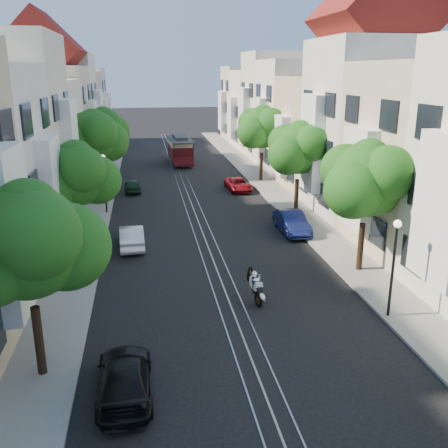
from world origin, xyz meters
name	(u,v)px	position (x,y,z in m)	size (l,w,h in m)	color
ground	(187,191)	(0.00, 28.00, 0.00)	(200.00, 200.00, 0.00)	black
sidewalk_east	(269,188)	(7.25, 28.00, 0.06)	(2.50, 80.00, 0.12)	gray
sidewalk_west	(100,194)	(-7.25, 28.00, 0.06)	(2.50, 80.00, 0.12)	gray
rail_left	(180,192)	(-0.55, 28.00, 0.01)	(0.06, 80.00, 0.02)	gray
rail_slot	(187,191)	(0.00, 28.00, 0.01)	(0.06, 80.00, 0.02)	gray
rail_right	(193,191)	(0.55, 28.00, 0.01)	(0.06, 80.00, 0.02)	gray
lane_line	(187,191)	(0.00, 28.00, 0.00)	(0.08, 80.00, 0.01)	tan
townhouses_east	(324,128)	(11.87, 27.91, 5.18)	(7.75, 72.00, 12.00)	beige
townhouses_west	(35,134)	(-11.87, 27.91, 5.08)	(7.75, 72.00, 11.76)	silver
tree_e_b	(368,181)	(7.26, 8.98, 4.73)	(4.93, 4.08, 6.68)	black
tree_e_c	(299,150)	(7.26, 19.98, 4.60)	(4.84, 3.99, 6.52)	black
tree_e_d	(263,128)	(7.26, 30.98, 4.87)	(5.01, 4.16, 6.85)	black
tree_w_a	(29,244)	(-7.14, 1.98, 4.73)	(4.93, 4.08, 6.68)	black
tree_w_b	(76,177)	(-7.14, 13.98, 4.40)	(4.72, 3.87, 6.27)	black
tree_w_c	(93,138)	(-7.14, 24.98, 5.07)	(5.13, 4.28, 7.09)	black
tree_w_d	(104,128)	(-7.14, 35.98, 4.60)	(4.84, 3.99, 6.52)	black
lamp_east	(394,254)	(6.30, 4.00, 2.85)	(0.32, 0.32, 4.16)	black
lamp_west	(104,175)	(-6.30, 22.00, 2.85)	(0.32, 0.32, 4.16)	black
sportbike_rider	(255,285)	(1.14, 6.38, 0.81)	(0.59, 1.89, 1.48)	black
cable_car	(180,148)	(0.50, 41.43, 1.65)	(2.56, 7.34, 2.79)	black
parked_car_e_mid	(292,222)	(5.60, 15.70, 0.69)	(1.45, 4.17, 1.37)	#0E1546
parked_car_e_far	(238,184)	(4.40, 27.61, 0.53)	(1.77, 3.83, 1.06)	maroon
parked_car_w_near	(125,378)	(-4.40, 0.52, 0.61)	(1.71, 4.20, 1.22)	black
parked_car_w_mid	(132,237)	(-4.40, 14.56, 0.64)	(1.36, 3.90, 1.28)	silver
parked_car_w_far	(132,186)	(-4.55, 28.51, 0.55)	(1.30, 3.23, 1.10)	black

